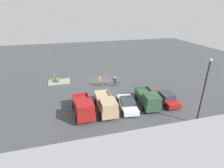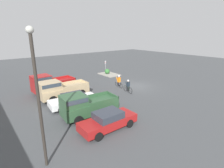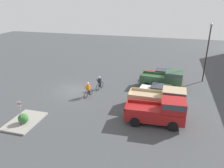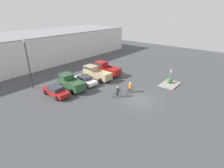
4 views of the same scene
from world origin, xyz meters
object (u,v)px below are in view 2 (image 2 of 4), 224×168
object	(u,v)px
sedan_0	(108,120)
pickup_truck_1	(60,89)
sedan_1	(74,100)
pickup_truck_2	(50,83)
cyclist_0	(119,81)
pickup_truck_0	(86,105)
cyclist_1	(128,86)
fire_lane_sign	(105,66)
shrub	(107,71)
lamppost	(38,92)

from	to	relation	value
sedan_0	pickup_truck_1	bearing A→B (deg)	1.58
sedan_1	pickup_truck_2	size ratio (longest dim) A/B	0.96
sedan_1	cyclist_0	world-z (taller)	cyclist_0
pickup_truck_0	cyclist_0	distance (m)	9.33
pickup_truck_1	pickup_truck_2	distance (m)	2.77
sedan_0	sedan_1	world-z (taller)	sedan_0
cyclist_1	fire_lane_sign	bearing A→B (deg)	-21.38
sedan_0	pickup_truck_1	size ratio (longest dim) A/B	0.85
cyclist_1	cyclist_0	bearing A→B (deg)	-13.29
cyclist_0	shrub	bearing A→B (deg)	-25.60
sedan_1	fire_lane_sign	distance (m)	14.38
fire_lane_sign	shrub	world-z (taller)	fire_lane_sign
pickup_truck_0	pickup_truck_2	distance (m)	8.34
sedan_0	pickup_truck_2	xyz separation A→B (m)	(11.17, 0.33, 0.48)
sedan_1	cyclist_0	distance (m)	8.04
sedan_0	lamppost	xyz separation A→B (m)	(-0.84, 5.05, 3.61)
cyclist_0	pickup_truck_2	bearing A→B (deg)	66.01
sedan_1	shrub	xyz separation A→B (m)	(8.91, -11.11, -0.09)
sedan_0	pickup_truck_2	world-z (taller)	pickup_truck_2
sedan_1	cyclist_1	size ratio (longest dim) A/B	2.70
pickup_truck_0	cyclist_1	size ratio (longest dim) A/B	2.78
cyclist_0	sedan_0	bearing A→B (deg)	134.38
pickup_truck_2	fire_lane_sign	world-z (taller)	fire_lane_sign
pickup_truck_1	shrub	bearing A→B (deg)	-61.61
pickup_truck_0	lamppost	size ratio (longest dim) A/B	0.68
pickup_truck_1	cyclist_1	world-z (taller)	pickup_truck_1
pickup_truck_0	cyclist_0	world-z (taller)	pickup_truck_0
pickup_truck_1	fire_lane_sign	world-z (taller)	fire_lane_sign
pickup_truck_2	fire_lane_sign	size ratio (longest dim) A/B	2.07
pickup_truck_0	pickup_truck_2	xyz separation A→B (m)	(8.34, 0.04, 0.08)
fire_lane_sign	shrub	distance (m)	0.97
pickup_truck_0	lamppost	bearing A→B (deg)	127.69
pickup_truck_0	fire_lane_sign	size ratio (longest dim) A/B	2.04
sedan_1	cyclist_0	bearing A→B (deg)	-75.73
sedan_1	cyclist_1	bearing A→B (deg)	-92.75
fire_lane_sign	lamppost	distance (m)	22.57
cyclist_1	sedan_1	bearing A→B (deg)	87.25
pickup_truck_0	shrub	size ratio (longest dim) A/B	5.77
sedan_0	cyclist_0	distance (m)	10.84
fire_lane_sign	cyclist_0	bearing A→B (deg)	156.18
sedan_0	fire_lane_sign	distance (m)	18.45
cyclist_1	fire_lane_sign	distance (m)	10.31
pickup_truck_1	cyclist_0	size ratio (longest dim) A/B	3.03
pickup_truck_1	shrub	size ratio (longest dim) A/B	6.19
pickup_truck_2	cyclist_1	bearing A→B (deg)	-128.22
fire_lane_sign	pickup_truck_2	bearing A→B (deg)	107.97
pickup_truck_2	lamppost	size ratio (longest dim) A/B	0.69
pickup_truck_0	shrub	xyz separation A→B (m)	(11.67, -11.35, -0.53)
sedan_0	pickup_truck_2	size ratio (longest dim) A/B	0.90
pickup_truck_1	pickup_truck_2	bearing A→B (deg)	1.93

